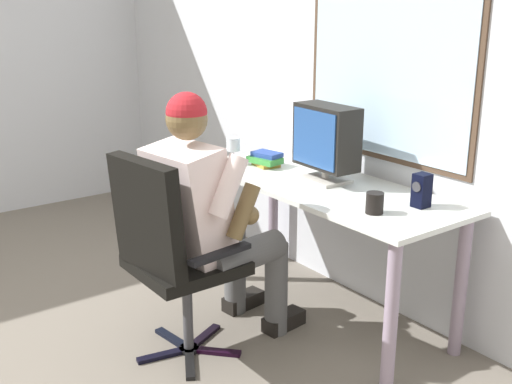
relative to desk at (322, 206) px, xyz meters
The scene contains 9 objects.
wall_rear 0.78m from the desk, 105.26° to the left, with size 5.53×0.08×2.59m.
desk is the anchor object (origin of this frame).
office_chair 0.90m from the desk, 93.64° to the right, with size 0.60×0.53×1.02m.
person_seated 0.66m from the desk, 97.44° to the right, with size 0.57×0.79×1.29m.
crt_monitor 0.36m from the desk, 123.47° to the left, with size 0.38×0.20×0.41m.
wine_glass 0.68m from the desk, 167.01° to the right, with size 0.08×0.08×0.16m.
desk_speaker 0.61m from the desk, 10.56° to the left, with size 0.07×0.08×0.16m.
book_stack 0.50m from the desk, behind, with size 0.21×0.16×0.08m.
coffee_mug 0.54m from the desk, 15.25° to the right, with size 0.08×0.08×0.10m.
Camera 1 is at (2.47, -0.42, 1.68)m, focal length 44.41 mm.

